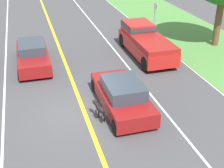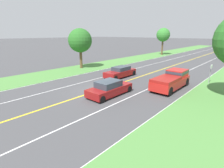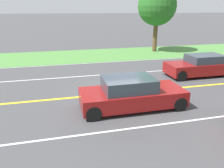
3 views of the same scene
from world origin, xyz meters
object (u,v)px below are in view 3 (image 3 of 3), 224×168
object	(u,v)px
ego_car	(131,94)
dog	(111,88)
oncoming_car	(202,66)
roadside_tree_left_near	(157,6)

from	to	relation	value
ego_car	dog	distance (m)	1.38
dog	oncoming_car	xyz separation A→B (m)	(-2.37, 6.74, 0.12)
ego_car	roadside_tree_left_near	bearing A→B (deg)	151.46
dog	oncoming_car	distance (m)	7.14
dog	roadside_tree_left_near	size ratio (longest dim) A/B	0.17
dog	ego_car	bearing A→B (deg)	8.25
oncoming_car	roadside_tree_left_near	xyz separation A→B (m)	(-8.61, 0.53, 3.74)
ego_car	dog	size ratio (longest dim) A/B	4.18
ego_car	dog	bearing A→B (deg)	-153.14
roadside_tree_left_near	ego_car	bearing A→B (deg)	-28.54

